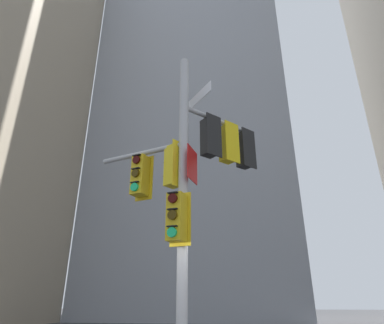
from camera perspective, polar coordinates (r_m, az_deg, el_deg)
building_mid_block at (r=39.51m, az=0.99°, el=10.94°), size 17.24×17.24×46.73m
signal_pole_assembly at (r=7.95m, az=0.09°, el=-1.68°), size 4.05×2.31×7.28m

